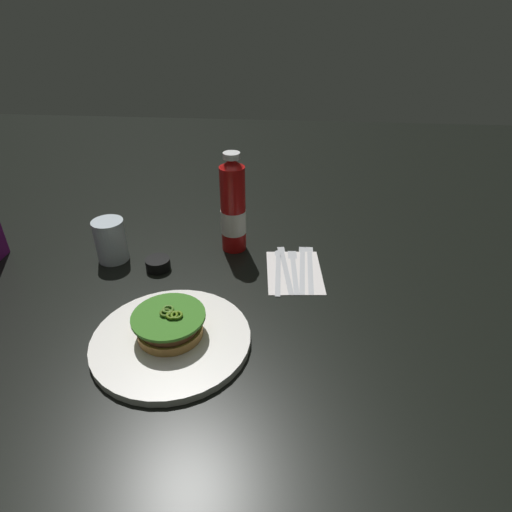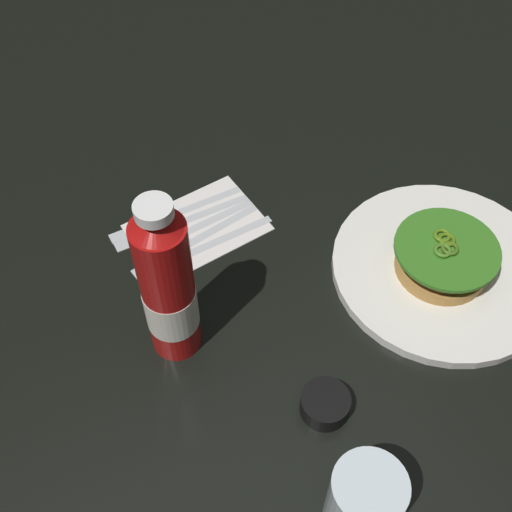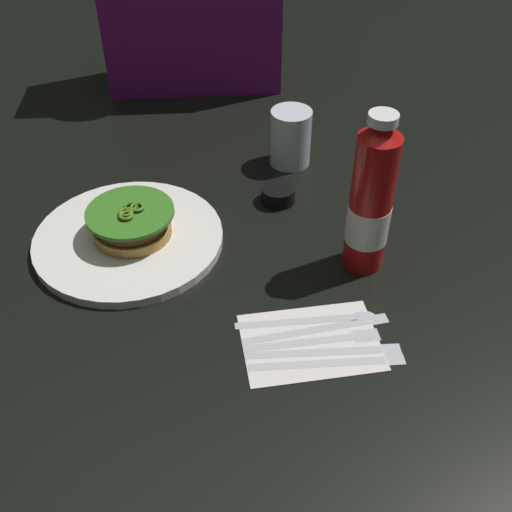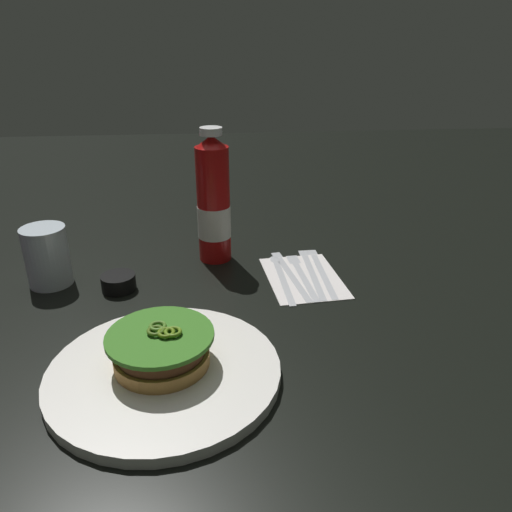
# 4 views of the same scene
# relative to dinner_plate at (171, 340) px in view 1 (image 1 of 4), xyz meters

# --- Properties ---
(ground_plane) EXTENTS (3.00, 3.00, 0.00)m
(ground_plane) POSITION_rel_dinner_plate_xyz_m (0.16, 0.04, -0.01)
(ground_plane) COLOR black
(dinner_plate) EXTENTS (0.30, 0.30, 0.02)m
(dinner_plate) POSITION_rel_dinner_plate_xyz_m (0.00, 0.00, 0.00)
(dinner_plate) COLOR white
(dinner_plate) RESTS_ON ground_plane
(burger_sandwich) EXTENTS (0.14, 0.14, 0.05)m
(burger_sandwich) POSITION_rel_dinner_plate_xyz_m (0.01, 0.00, 0.03)
(burger_sandwich) COLOR #BB8541
(burger_sandwich) RESTS_ON dinner_plate
(ketchup_bottle) EXTENTS (0.06, 0.06, 0.25)m
(ketchup_bottle) POSITION_rel_dinner_plate_xyz_m (0.36, -0.07, 0.10)
(ketchup_bottle) COLOR #B01010
(ketchup_bottle) RESTS_ON ground_plane
(water_glass) EXTENTS (0.08, 0.08, 0.11)m
(water_glass) POSITION_rel_dinner_plate_xyz_m (0.28, 0.22, 0.05)
(water_glass) COLOR silver
(water_glass) RESTS_ON ground_plane
(condiment_cup) EXTENTS (0.06, 0.06, 0.03)m
(condiment_cup) POSITION_rel_dinner_plate_xyz_m (0.25, 0.10, 0.01)
(condiment_cup) COLOR black
(condiment_cup) RESTS_ON ground_plane
(napkin) EXTENTS (0.19, 0.14, 0.00)m
(napkin) POSITION_rel_dinner_plate_xyz_m (0.26, -0.23, -0.01)
(napkin) COLOR white
(napkin) RESTS_ON ground_plane
(table_knife) EXTENTS (0.21, 0.02, 0.00)m
(table_knife) POSITION_rel_dinner_plate_xyz_m (0.29, -0.27, -0.00)
(table_knife) COLOR silver
(table_knife) RESTS_ON napkin
(butter_knife) EXTENTS (0.21, 0.02, 0.00)m
(butter_knife) POSITION_rel_dinner_plate_xyz_m (0.29, -0.25, -0.00)
(butter_knife) COLOR silver
(butter_knife) RESTS_ON napkin
(fork_utensil) EXTENTS (0.19, 0.03, 0.00)m
(fork_utensil) POSITION_rel_dinner_plate_xyz_m (0.28, -0.23, -0.00)
(fork_utensil) COLOR silver
(fork_utensil) RESTS_ON napkin
(steak_knife) EXTENTS (0.21, 0.05, 0.00)m
(steak_knife) POSITION_rel_dinner_plate_xyz_m (0.29, -0.21, -0.00)
(steak_knife) COLOR silver
(steak_knife) RESTS_ON napkin
(spoon_utensil) EXTENTS (0.20, 0.03, 0.00)m
(spoon_utensil) POSITION_rel_dinner_plate_xyz_m (0.29, -0.19, -0.00)
(spoon_utensil) COLOR silver
(spoon_utensil) RESTS_ON napkin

